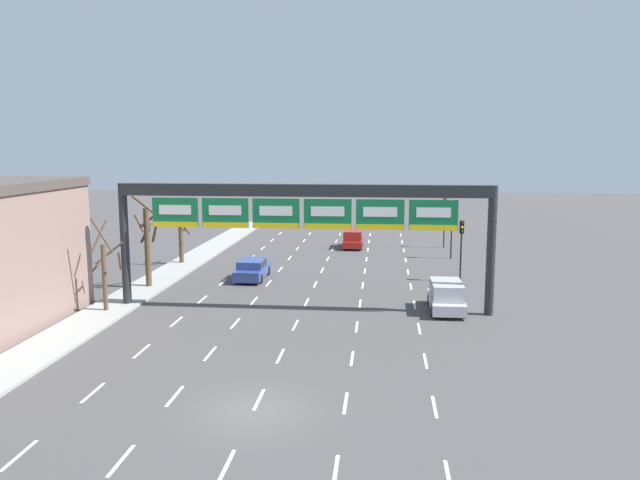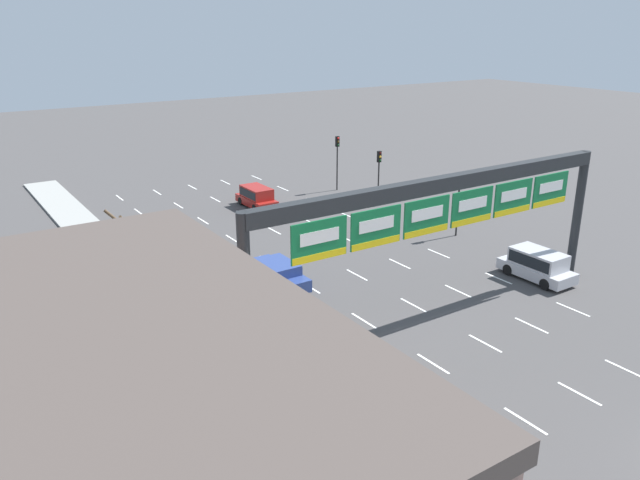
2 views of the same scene
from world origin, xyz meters
The scene contains 12 objects.
ground_plane centered at (0.00, 0.00, 0.00)m, with size 220.00×220.00×0.00m, color #474444.
lane_dashes centered at (0.00, 13.50, 0.00)m, with size 13.32×67.00×0.01m.
sign_gantry centered at (0.00, 14.13, 5.99)m, with size 21.91×0.70×7.39m.
suv_silver centered at (8.36, 14.75, 0.97)m, with size 1.93×4.36×1.74m.
suv_red centered at (1.85, 37.02, 0.93)m, with size 1.81×4.17×1.68m.
car_blue centered at (-4.73, 22.34, 0.78)m, with size 1.92×4.85×1.46m.
traffic_light_near_gantry centered at (10.47, 32.14, 3.19)m, with size 0.30×0.35×4.45m.
traffic_light_mid_block centered at (10.15, 22.96, 3.12)m, with size 0.30×0.35×4.36m.
traffic_light_far_end centered at (10.41, 37.90, 3.42)m, with size 0.30×0.35×4.80m.
tree_bare_closest centered at (-11.11, 18.84, 3.25)m, with size 2.06×2.18×6.28m.
tree_bare_second centered at (-11.26, 12.58, 2.63)m, with size 2.11×1.95×5.46m.
tree_bare_third centered at (-11.63, 27.35, 2.36)m, with size 2.00×1.95×4.54m.
Camera 1 is at (4.56, -21.18, 9.57)m, focal length 35.00 mm.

